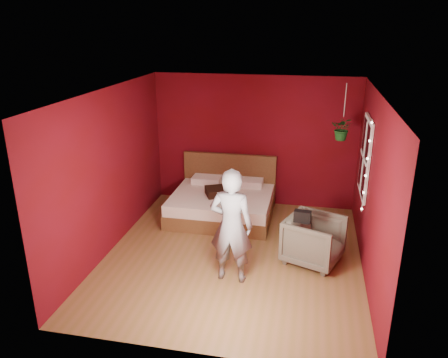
# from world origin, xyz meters

# --- Properties ---
(floor) EXTENTS (4.50, 4.50, 0.00)m
(floor) POSITION_xyz_m (0.00, 0.00, 0.00)
(floor) COLOR brown
(floor) RESTS_ON ground
(room_walls) EXTENTS (4.04, 4.54, 2.62)m
(room_walls) POSITION_xyz_m (0.00, 0.00, 1.68)
(room_walls) COLOR #5E0917
(room_walls) RESTS_ON ground
(window) EXTENTS (0.05, 0.97, 1.27)m
(window) POSITION_xyz_m (1.97, 0.90, 1.50)
(window) COLOR white
(window) RESTS_ON room_walls
(fairy_lights) EXTENTS (0.04, 0.04, 1.45)m
(fairy_lights) POSITION_xyz_m (1.94, 0.38, 1.50)
(fairy_lights) COLOR silver
(fairy_lights) RESTS_ON room_walls
(bed) EXTENTS (1.89, 1.60, 1.04)m
(bed) POSITION_xyz_m (-0.48, 1.49, 0.27)
(bed) COLOR brown
(bed) RESTS_ON ground
(person) EXTENTS (0.63, 0.43, 1.69)m
(person) POSITION_xyz_m (0.09, -0.66, 0.85)
(person) COLOR slate
(person) RESTS_ON ground
(armchair) EXTENTS (1.04, 1.03, 0.74)m
(armchair) POSITION_xyz_m (1.25, 0.07, 0.37)
(armchair) COLOR #656250
(armchair) RESTS_ON ground
(handbag) EXTENTS (0.26, 0.16, 0.18)m
(handbag) POSITION_xyz_m (1.05, -0.11, 0.83)
(handbag) COLOR black
(handbag) RESTS_ON armchair
(throw_pillow) EXTENTS (0.53, 0.53, 0.14)m
(throw_pillow) POSITION_xyz_m (-0.56, 1.33, 0.54)
(throw_pillow) COLOR black
(throw_pillow) RESTS_ON bed
(hanging_plant) EXTENTS (0.42, 0.38, 0.96)m
(hanging_plant) POSITION_xyz_m (1.61, 1.35, 1.84)
(hanging_plant) COLOR silver
(hanging_plant) RESTS_ON room_walls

